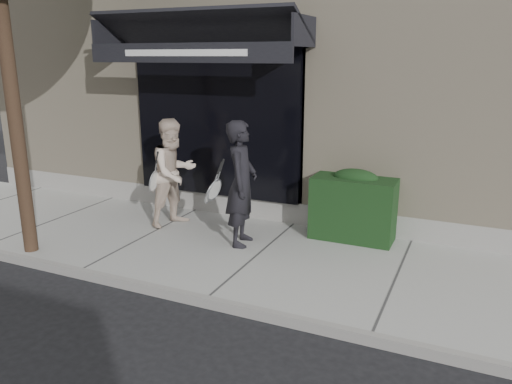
% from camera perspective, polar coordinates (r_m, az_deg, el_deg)
% --- Properties ---
extents(ground, '(80.00, 80.00, 0.00)m').
position_cam_1_polar(ground, '(7.53, 0.34, -7.89)').
color(ground, black).
rests_on(ground, ground).
extents(sidewalk, '(20.00, 3.00, 0.12)m').
position_cam_1_polar(sidewalk, '(7.51, 0.34, -7.46)').
color(sidewalk, '#A0A19C').
rests_on(sidewalk, ground).
extents(curb, '(20.00, 0.10, 0.14)m').
position_cam_1_polar(curb, '(6.25, -5.61, -12.36)').
color(curb, gray).
rests_on(curb, ground).
extents(building_facade, '(14.30, 8.04, 5.64)m').
position_cam_1_polar(building_facade, '(11.63, 10.65, 13.93)').
color(building_facade, beige).
rests_on(building_facade, ground).
extents(hedge, '(1.30, 0.70, 1.14)m').
position_cam_1_polar(hedge, '(8.10, 11.13, -1.54)').
color(hedge, black).
rests_on(hedge, sidewalk).
extents(pedestrian_front, '(0.76, 0.87, 1.93)m').
position_cam_1_polar(pedestrian_front, '(7.58, -1.69, 0.95)').
color(pedestrian_front, black).
rests_on(pedestrian_front, sidewalk).
extents(pedestrian_back, '(0.95, 1.07, 1.84)m').
position_cam_1_polar(pedestrian_back, '(8.61, -9.37, 2.18)').
color(pedestrian_back, beige).
rests_on(pedestrian_back, sidewalk).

